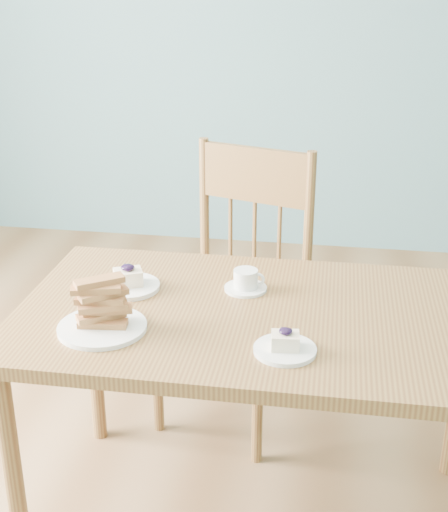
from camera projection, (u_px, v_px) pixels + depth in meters
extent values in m
cube|color=slate|center=(315.00, 12.00, 3.84)|extent=(5.00, 0.01, 2.70)
cube|color=olive|center=(261.00, 318.00, 1.95)|extent=(1.34, 0.77, 0.04)
cylinder|color=olive|center=(14.00, 479.00, 1.88)|extent=(0.05, 0.05, 0.68)
cylinder|color=olive|center=(94.00, 354.00, 2.47)|extent=(0.05, 0.05, 0.68)
cube|color=olive|center=(230.00, 305.00, 2.53)|extent=(0.57, 0.56, 0.04)
cylinder|color=olive|center=(157.00, 376.00, 2.56)|extent=(0.04, 0.04, 0.45)
cylinder|color=olive|center=(258.00, 405.00, 2.39)|extent=(0.04, 0.04, 0.45)
cylinder|color=olive|center=(207.00, 332.00, 2.86)|extent=(0.04, 0.04, 0.45)
cylinder|color=olive|center=(299.00, 355.00, 2.70)|extent=(0.04, 0.04, 0.45)
cylinder|color=olive|center=(204.00, 206.00, 2.67)|extent=(0.04, 0.04, 0.52)
cylinder|color=olive|center=(309.00, 223.00, 2.50)|extent=(0.04, 0.04, 0.52)
cube|color=olive|center=(256.00, 175.00, 2.53)|extent=(0.38, 0.15, 0.20)
cylinder|color=olive|center=(230.00, 237.00, 2.67)|extent=(0.02, 0.02, 0.31)
cylinder|color=olive|center=(254.00, 241.00, 2.63)|extent=(0.02, 0.02, 0.31)
cylinder|color=olive|center=(279.00, 246.00, 2.58)|extent=(0.02, 0.02, 0.31)
cylinder|color=white|center=(285.00, 350.00, 1.74)|extent=(0.16, 0.16, 0.01)
cube|color=#FAE4BF|center=(285.00, 341.00, 1.73)|extent=(0.07, 0.06, 0.04)
ellipsoid|color=black|center=(286.00, 331.00, 1.72)|extent=(0.03, 0.03, 0.01)
sphere|color=black|center=(290.00, 331.00, 1.72)|extent=(0.01, 0.01, 0.01)
sphere|color=black|center=(283.00, 330.00, 1.73)|extent=(0.01, 0.01, 0.01)
sphere|color=black|center=(287.00, 333.00, 1.71)|extent=(0.01, 0.01, 0.01)
cylinder|color=white|center=(129.00, 286.00, 2.08)|extent=(0.18, 0.18, 0.01)
cube|color=#FAE4BF|center=(128.00, 277.00, 2.07)|extent=(0.10, 0.09, 0.05)
ellipsoid|color=black|center=(128.00, 267.00, 2.05)|extent=(0.04, 0.04, 0.02)
sphere|color=black|center=(132.00, 267.00, 2.06)|extent=(0.02, 0.02, 0.02)
sphere|color=black|center=(125.00, 266.00, 2.06)|extent=(0.02, 0.02, 0.02)
sphere|color=black|center=(128.00, 269.00, 2.04)|extent=(0.02, 0.02, 0.02)
cylinder|color=white|center=(246.00, 288.00, 2.07)|extent=(0.12, 0.12, 0.01)
cylinder|color=white|center=(246.00, 279.00, 2.06)|extent=(0.07, 0.07, 0.05)
cylinder|color=brown|center=(246.00, 272.00, 2.05)|extent=(0.06, 0.06, 0.00)
torus|color=white|center=(258.00, 279.00, 2.05)|extent=(0.04, 0.01, 0.04)
cylinder|color=white|center=(102.00, 327.00, 1.85)|extent=(0.23, 0.23, 0.01)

